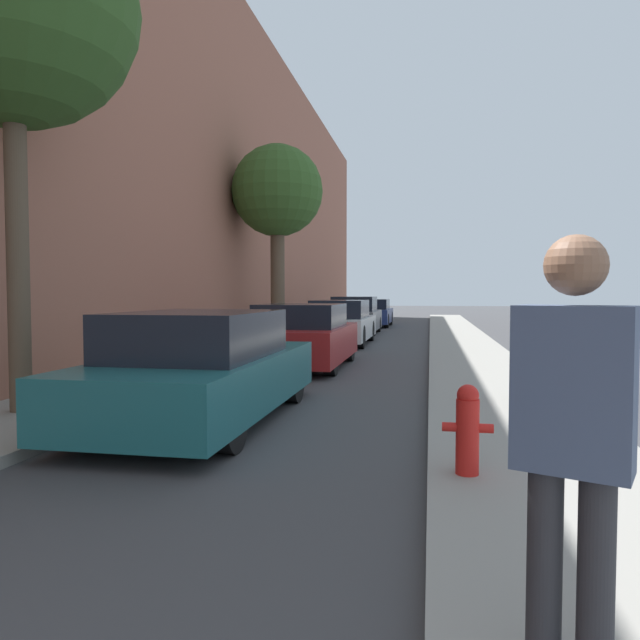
{
  "coord_description": "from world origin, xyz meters",
  "views": [
    {
      "loc": [
        1.91,
        1.21,
        1.6
      ],
      "look_at": [
        0.13,
        10.6,
        1.16
      ],
      "focal_mm": 32.78,
      "sensor_mm": 36.0,
      "label": 1
    }
  ],
  "objects_px": {
    "street_tree_near": "(12,2)",
    "bicycle": "(535,381)",
    "pedestrian": "(572,432)",
    "parked_car_teal": "(203,369)",
    "parked_car_red": "(303,337)",
    "street_tree_far": "(277,193)",
    "parked_car_navy": "(373,313)",
    "parked_car_grey": "(355,316)",
    "parked_car_white": "(341,323)",
    "fire_hydrant": "(468,428)"
  },
  "relations": [
    {
      "from": "parked_car_grey",
      "to": "parked_car_navy",
      "type": "distance_m",
      "value": 5.3
    },
    {
      "from": "parked_car_red",
      "to": "fire_hydrant",
      "type": "height_order",
      "value": "parked_car_red"
    },
    {
      "from": "parked_car_teal",
      "to": "street_tree_far",
      "type": "bearing_deg",
      "value": 99.66
    },
    {
      "from": "parked_car_teal",
      "to": "parked_car_white",
      "type": "xyz_separation_m",
      "value": [
        0.02,
        11.25,
        0.01
      ]
    },
    {
      "from": "parked_car_grey",
      "to": "pedestrian",
      "type": "height_order",
      "value": "pedestrian"
    },
    {
      "from": "street_tree_near",
      "to": "street_tree_far",
      "type": "relative_size",
      "value": 1.12
    },
    {
      "from": "parked_car_red",
      "to": "bicycle",
      "type": "xyz_separation_m",
      "value": [
        4.04,
        -4.46,
        -0.18
      ]
    },
    {
      "from": "parked_car_red",
      "to": "bicycle",
      "type": "bearing_deg",
      "value": -47.83
    },
    {
      "from": "street_tree_near",
      "to": "street_tree_far",
      "type": "xyz_separation_m",
      "value": [
        0.54,
        10.52,
        -0.58
      ]
    },
    {
      "from": "street_tree_near",
      "to": "pedestrian",
      "type": "relative_size",
      "value": 3.88
    },
    {
      "from": "parked_car_white",
      "to": "street_tree_far",
      "type": "bearing_deg",
      "value": -147.68
    },
    {
      "from": "parked_car_white",
      "to": "pedestrian",
      "type": "relative_size",
      "value": 2.63
    },
    {
      "from": "parked_car_teal",
      "to": "parked_car_navy",
      "type": "height_order",
      "value": "parked_car_teal"
    },
    {
      "from": "fire_hydrant",
      "to": "bicycle",
      "type": "xyz_separation_m",
      "value": [
        1.02,
        2.98,
        -0.02
      ]
    },
    {
      "from": "street_tree_near",
      "to": "fire_hydrant",
      "type": "distance_m",
      "value": 7.27
    },
    {
      "from": "parked_car_white",
      "to": "street_tree_far",
      "type": "height_order",
      "value": "street_tree_far"
    },
    {
      "from": "parked_car_navy",
      "to": "pedestrian",
      "type": "height_order",
      "value": "pedestrian"
    },
    {
      "from": "parked_car_white",
      "to": "street_tree_near",
      "type": "height_order",
      "value": "street_tree_near"
    },
    {
      "from": "street_tree_near",
      "to": "fire_hydrant",
      "type": "relative_size",
      "value": 8.91
    },
    {
      "from": "parked_car_navy",
      "to": "street_tree_far",
      "type": "bearing_deg",
      "value": -99.06
    },
    {
      "from": "parked_car_teal",
      "to": "fire_hydrant",
      "type": "distance_m",
      "value": 3.67
    },
    {
      "from": "parked_car_white",
      "to": "parked_car_grey",
      "type": "distance_m",
      "value": 4.8
    },
    {
      "from": "parked_car_teal",
      "to": "bicycle",
      "type": "relative_size",
      "value": 2.61
    },
    {
      "from": "parked_car_navy",
      "to": "pedestrian",
      "type": "bearing_deg",
      "value": -82.86
    },
    {
      "from": "parked_car_grey",
      "to": "bicycle",
      "type": "xyz_separation_m",
      "value": [
        4.25,
        -15.04,
        -0.21
      ]
    },
    {
      "from": "parked_car_navy",
      "to": "street_tree_far",
      "type": "distance_m",
      "value": 12.0
    },
    {
      "from": "street_tree_near",
      "to": "street_tree_far",
      "type": "bearing_deg",
      "value": 87.05
    },
    {
      "from": "street_tree_far",
      "to": "parked_car_teal",
      "type": "bearing_deg",
      "value": -80.34
    },
    {
      "from": "parked_car_red",
      "to": "pedestrian",
      "type": "relative_size",
      "value": 2.37
    },
    {
      "from": "parked_car_white",
      "to": "bicycle",
      "type": "bearing_deg",
      "value": -68.25
    },
    {
      "from": "street_tree_near",
      "to": "parked_car_grey",
      "type": "bearing_deg",
      "value": 82.62
    },
    {
      "from": "street_tree_near",
      "to": "pedestrian",
      "type": "xyz_separation_m",
      "value": [
        5.57,
        -4.18,
        -4.06
      ]
    },
    {
      "from": "parked_car_grey",
      "to": "bicycle",
      "type": "bearing_deg",
      "value": -74.21
    },
    {
      "from": "pedestrian",
      "to": "parked_car_teal",
      "type": "bearing_deg",
      "value": 148.27
    },
    {
      "from": "street_tree_near",
      "to": "fire_hydrant",
      "type": "height_order",
      "value": "street_tree_near"
    },
    {
      "from": "parked_car_white",
      "to": "parked_car_navy",
      "type": "relative_size",
      "value": 1.05
    },
    {
      "from": "parked_car_teal",
      "to": "bicycle",
      "type": "height_order",
      "value": "parked_car_teal"
    },
    {
      "from": "street_tree_near",
      "to": "bicycle",
      "type": "xyz_separation_m",
      "value": [
        6.38,
        1.38,
        -4.67
      ]
    },
    {
      "from": "street_tree_near",
      "to": "fire_hydrant",
      "type": "xyz_separation_m",
      "value": [
        5.36,
        -1.59,
        -4.65
      ]
    },
    {
      "from": "fire_hydrant",
      "to": "street_tree_near",
      "type": "bearing_deg",
      "value": 163.43
    },
    {
      "from": "parked_car_white",
      "to": "bicycle",
      "type": "distance_m",
      "value": 11.03
    },
    {
      "from": "parked_car_teal",
      "to": "parked_car_navy",
      "type": "distance_m",
      "value": 21.34
    },
    {
      "from": "parked_car_white",
      "to": "pedestrian",
      "type": "distance_m",
      "value": 16.15
    },
    {
      "from": "parked_car_white",
      "to": "pedestrian",
      "type": "height_order",
      "value": "pedestrian"
    },
    {
      "from": "parked_car_navy",
      "to": "parked_car_grey",
      "type": "bearing_deg",
      "value": -92.17
    },
    {
      "from": "parked_car_white",
      "to": "pedestrian",
      "type": "bearing_deg",
      "value": -78.29
    },
    {
      "from": "street_tree_near",
      "to": "pedestrian",
      "type": "distance_m",
      "value": 8.06
    },
    {
      "from": "parked_car_teal",
      "to": "street_tree_near",
      "type": "distance_m",
      "value": 5.05
    },
    {
      "from": "parked_car_red",
      "to": "fire_hydrant",
      "type": "bearing_deg",
      "value": -67.93
    },
    {
      "from": "pedestrian",
      "to": "fire_hydrant",
      "type": "bearing_deg",
      "value": 117.1
    }
  ]
}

